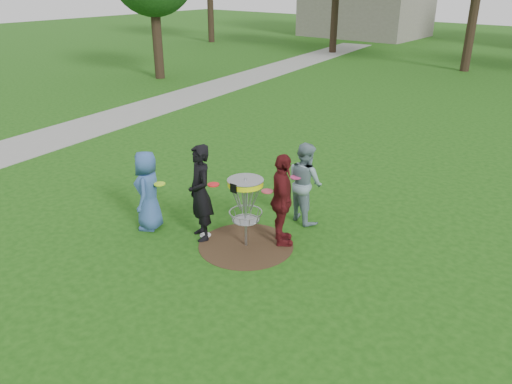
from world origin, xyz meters
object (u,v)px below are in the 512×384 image
Objects in this scene: player_blue at (148,191)px; disc_golf_basket at (246,196)px; player_black at (200,193)px; player_grey at (305,182)px; player_maroon at (282,200)px.

disc_golf_basket is at bearing 72.83° from player_blue.
player_black is (1.11, 0.35, 0.13)m from player_blue.
player_grey is 1.62m from disc_golf_basket.
disc_golf_basket is at bearing 102.14° from player_grey.
player_blue is 2.09m from disc_golf_basket.
disc_golf_basket is at bearing 96.78° from player_maroon.
player_grey is (1.10, 1.88, -0.10)m from player_black.
player_grey is (2.20, 2.23, 0.03)m from player_blue.
player_black reaches higher than player_grey.
player_black is 1.06× the size of player_maroon.
player_maroon is at bearing 122.11° from player_grey.
disc_golf_basket is (1.98, 0.64, 0.21)m from player_blue.
player_blue is at bearing 65.66° from player_grey.
player_blue is 0.86× the size of player_black.
player_maroon reaches higher than player_grey.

